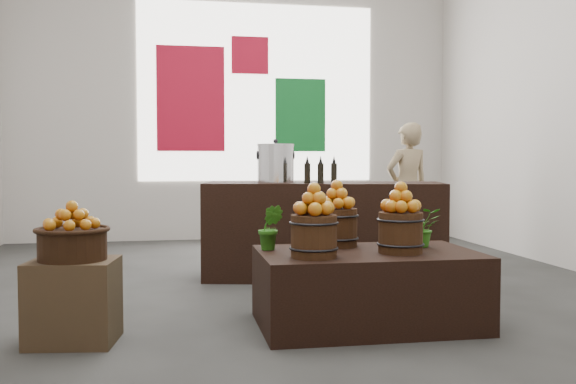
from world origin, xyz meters
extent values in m
plane|color=#373734|center=(0.00, 0.00, 0.00)|extent=(7.00, 7.00, 0.00)
cube|color=beige|center=(0.00, 3.50, 2.00)|extent=(6.00, 0.04, 4.00)
cube|color=white|center=(0.30, 3.48, 2.00)|extent=(3.20, 0.02, 2.40)
cube|color=#AE0D26|center=(-0.60, 3.47, 1.90)|extent=(0.90, 0.04, 1.40)
cube|color=#106726|center=(0.90, 3.47, 1.70)|extent=(0.70, 0.04, 1.00)
cube|color=#AE0D26|center=(0.20, 3.47, 2.50)|extent=(0.50, 0.04, 0.50)
cube|color=#4D3624|center=(-1.47, -1.30, 0.25)|extent=(0.55, 0.47, 0.50)
cylinder|color=black|center=(-1.47, -1.30, 0.59)|extent=(0.40, 0.40, 0.18)
cube|color=black|center=(0.38, -1.23, 0.25)|extent=(1.43, 0.89, 0.49)
cylinder|color=#3A1F0F|center=(-0.03, -1.43, 0.62)|extent=(0.28, 0.28, 0.26)
cylinder|color=#3A1F0F|center=(0.57, -1.34, 0.62)|extent=(0.28, 0.28, 0.26)
cylinder|color=#3A1F0F|center=(0.24, -0.97, 0.62)|extent=(0.28, 0.28, 0.26)
imported|color=#266715|center=(0.81, -1.10, 0.63)|extent=(0.25, 0.21, 0.27)
imported|color=#266715|center=(-0.24, -1.06, 0.64)|extent=(0.20, 0.18, 0.30)
cube|color=black|center=(0.50, 0.46, 0.44)|extent=(2.25, 1.15, 0.88)
cylinder|color=silver|center=(0.07, 0.56, 1.05)|extent=(0.33, 0.33, 0.33)
imported|color=#8C7756|center=(1.81, 1.75, 0.76)|extent=(0.62, 0.48, 1.51)
camera|label=1|loc=(-0.90, -5.25, 1.10)|focal=40.00mm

